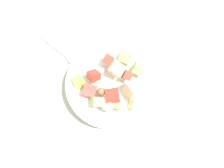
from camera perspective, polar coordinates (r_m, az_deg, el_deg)
The scene contains 4 objects.
ground_plane at distance 0.69m, azimuth 1.43°, elevation -2.62°, with size 2.40×2.40×0.00m, color silver.
placemat at distance 0.68m, azimuth 1.44°, elevation -2.54°, with size 0.42×0.35×0.01m, color #BCB299.
salad_bowl at distance 0.64m, azimuth 0.03°, elevation -0.33°, with size 0.26×0.26×0.13m.
serving_spoon at distance 0.74m, azimuth -11.58°, elevation 7.53°, with size 0.18×0.10×0.01m.
Camera 1 is at (0.04, -0.20, 0.66)m, focal length 35.95 mm.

